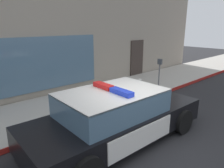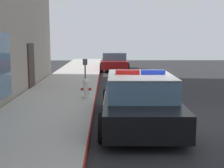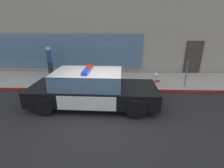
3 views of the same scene
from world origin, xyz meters
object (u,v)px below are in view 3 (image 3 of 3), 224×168
object	(u,v)px
pedestrian_on_sidewalk	(50,62)
parking_meter	(187,68)
police_cruiser	(92,89)
fire_hydrant	(155,80)

from	to	relation	value
pedestrian_on_sidewalk	parking_meter	bearing A→B (deg)	145.17
police_cruiser	pedestrian_on_sidewalk	distance (m)	4.34
pedestrian_on_sidewalk	parking_meter	xyz separation A→B (m)	(7.18, -1.48, 0.07)
police_cruiser	fire_hydrant	xyz separation A→B (m)	(2.81, 1.62, -0.18)
pedestrian_on_sidewalk	parking_meter	distance (m)	7.33
fire_hydrant	parking_meter	size ratio (longest dim) A/B	0.54
police_cruiser	parking_meter	distance (m)	4.65
police_cruiser	pedestrian_on_sidewalk	bearing A→B (deg)	133.45
pedestrian_on_sidewalk	parking_meter	size ratio (longest dim) A/B	1.28
fire_hydrant	police_cruiser	bearing A→B (deg)	-150.04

